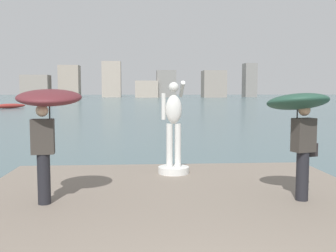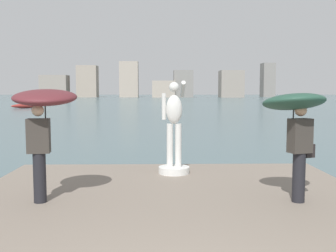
% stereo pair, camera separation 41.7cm
% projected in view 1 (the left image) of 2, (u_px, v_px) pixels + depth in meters
% --- Properties ---
extents(ground_plane, '(400.00, 400.00, 0.00)m').
position_uv_depth(ground_plane, '(147.00, 113.00, 42.53)').
color(ground_plane, '#4C666B').
extents(statue_white_figure, '(0.74, 0.93, 2.20)m').
position_uv_depth(statue_white_figure, '(174.00, 138.00, 9.33)').
color(statue_white_figure, silver).
rests_on(statue_white_figure, pier).
extents(onlooker_left, '(1.22, 1.24, 2.04)m').
position_uv_depth(onlooker_left, '(48.00, 111.00, 6.75)').
color(onlooker_left, black).
rests_on(onlooker_left, pier).
extents(onlooker_right, '(1.35, 1.37, 1.98)m').
position_uv_depth(onlooker_right, '(299.00, 114.00, 6.94)').
color(onlooker_right, black).
rests_on(onlooker_right, pier).
extents(boat_mid, '(3.67, 4.72, 0.62)m').
position_uv_depth(boat_mid, '(10.00, 106.00, 53.35)').
color(boat_mid, '#9E2D28').
rests_on(boat_mid, ground).
extents(distant_skyline, '(85.92, 13.64, 13.04)m').
position_uv_depth(distant_skyline, '(138.00, 83.00, 143.17)').
color(distant_skyline, gray).
rests_on(distant_skyline, ground).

